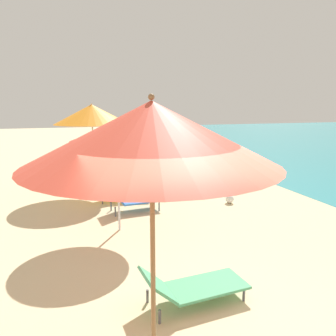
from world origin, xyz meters
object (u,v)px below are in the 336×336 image
beach_ball (230,199)px  umbrella_second (117,133)px  umbrella_farthest (92,114)px  lounger_second_shoreside (134,199)px  lounger_farthest_shoreside (116,176)px  umbrella_nearest (152,133)px  lounger_farthest_inland (123,191)px  lounger_nearest_shoreside (193,286)px  cooler_box (110,165)px

beach_ball → umbrella_second: bearing=-162.8°
umbrella_farthest → beach_ball: size_ratio=11.82×
lounger_second_shoreside → umbrella_farthest: size_ratio=0.49×
umbrella_second → lounger_farthest_shoreside: umbrella_second is taller
umbrella_second → beach_ball: (3.44, 1.07, -2.13)m
umbrella_second → umbrella_nearest: bearing=-94.4°
lounger_farthest_inland → lounger_nearest_shoreside: bearing=-82.1°
umbrella_nearest → cooler_box: umbrella_nearest is taller
lounger_farthest_inland → cooler_box: lounger_farthest_inland is taller
lounger_nearest_shoreside → lounger_second_shoreside: size_ratio=1.13×
cooler_box → beach_ball: (2.65, -6.29, -0.07)m
lounger_farthest_shoreside → umbrella_nearest: bearing=-103.5°
lounger_farthest_inland → beach_ball: bearing=-16.0°
umbrella_nearest → umbrella_second: 4.25m
lounger_nearest_shoreside → umbrella_farthest: umbrella_farthest is taller
umbrella_second → cooler_box: size_ratio=4.72×
lounger_nearest_shoreside → lounger_farthest_inland: (-0.07, 5.45, 0.03)m
lounger_second_shoreside → beach_ball: 2.86m
lounger_nearest_shoreside → cooler_box: size_ratio=3.04×
umbrella_nearest → lounger_second_shoreside: bearing=80.5°
lounger_nearest_shoreside → beach_ball: 5.09m
umbrella_second → beach_ball: umbrella_second is taller
umbrella_second → lounger_farthest_shoreside: size_ratio=1.90×
umbrella_nearest → cooler_box: bearing=84.5°
umbrella_nearest → lounger_nearest_shoreside: bearing=51.1°
cooler_box → umbrella_nearest: bearing=-95.5°
umbrella_farthest → lounger_farthest_shoreside: 2.61m
umbrella_second → lounger_second_shoreside: bearing=64.4°
lounger_second_shoreside → beach_ball: (2.84, -0.17, -0.21)m
lounger_second_shoreside → lounger_nearest_shoreside: bearing=-95.2°
lounger_farthest_shoreside → lounger_second_shoreside: bearing=-97.7°
umbrella_nearest → umbrella_farthest: (0.10, 7.78, -0.05)m
lounger_farthest_shoreside → cooler_box: bearing=79.1°
lounger_second_shoreside → lounger_farthest_shoreside: 3.30m
umbrella_farthest → umbrella_nearest: bearing=-90.7°
lounger_nearest_shoreside → lounger_second_shoreside: lounger_second_shoreside is taller
lounger_farthest_shoreside → cooler_box: 2.82m
lounger_second_shoreside → cooler_box: 6.12m
umbrella_farthest → cooler_box: umbrella_farthest is taller
umbrella_second → cooler_box: umbrella_second is taller
umbrella_second → umbrella_farthest: bearing=93.7°
umbrella_second → lounger_farthest_shoreside: bearing=82.3°
umbrella_second → beach_ball: size_ratio=10.08×
umbrella_farthest → beach_ball: umbrella_farthest is taller
lounger_second_shoreside → umbrella_farthest: umbrella_farthest is taller
lounger_second_shoreside → beach_ball: lounger_second_shoreside is taller
cooler_box → beach_ball: cooler_box is taller
umbrella_second → lounger_farthest_inland: 3.08m
umbrella_farthest → beach_ball: (3.66, -2.49, -2.43)m
lounger_second_shoreside → umbrella_nearest: bearing=-104.3°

